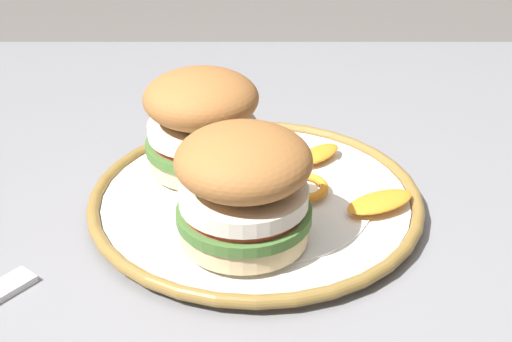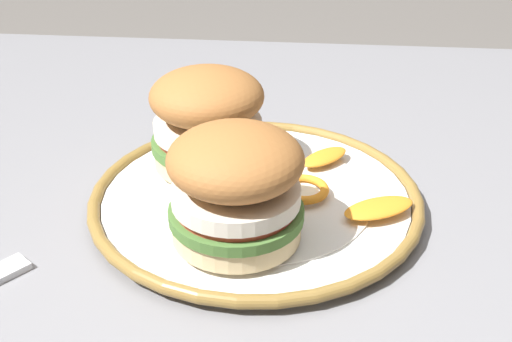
% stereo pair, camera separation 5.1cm
% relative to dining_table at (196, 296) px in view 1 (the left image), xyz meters
% --- Properties ---
extents(dining_table, '(1.37, 1.03, 0.76)m').
position_rel_dining_table_xyz_m(dining_table, '(0.00, 0.00, 0.00)').
color(dining_table, gray).
rests_on(dining_table, ground).
extents(dinner_plate, '(0.32, 0.32, 0.02)m').
position_rel_dining_table_xyz_m(dinner_plate, '(0.06, 0.03, 0.10)').
color(dinner_plate, white).
rests_on(dinner_plate, dining_table).
extents(sandwich_half_left, '(0.14, 0.14, 0.10)m').
position_rel_dining_table_xyz_m(sandwich_half_left, '(0.05, -0.05, 0.16)').
color(sandwich_half_left, beige).
rests_on(sandwich_half_left, dinner_plate).
extents(sandwich_half_right, '(0.14, 0.14, 0.10)m').
position_rel_dining_table_xyz_m(sandwich_half_right, '(0.01, 0.08, 0.16)').
color(sandwich_half_right, beige).
rests_on(sandwich_half_right, dinner_plate).
extents(orange_peel_curled, '(0.07, 0.07, 0.01)m').
position_rel_dining_table_xyz_m(orange_peel_curled, '(0.11, 0.03, 0.11)').
color(orange_peel_curled, orange).
rests_on(orange_peel_curled, dinner_plate).
extents(orange_peel_strip_long, '(0.06, 0.06, 0.01)m').
position_rel_dining_table_xyz_m(orange_peel_strip_long, '(0.13, 0.09, 0.11)').
color(orange_peel_strip_long, orange).
rests_on(orange_peel_strip_long, dinner_plate).
extents(orange_peel_strip_short, '(0.08, 0.06, 0.01)m').
position_rel_dining_table_xyz_m(orange_peel_strip_short, '(0.17, -0.00, 0.11)').
color(orange_peel_strip_short, orange).
rests_on(orange_peel_strip_short, dinner_plate).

